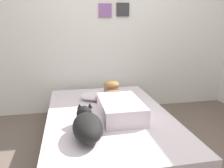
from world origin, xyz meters
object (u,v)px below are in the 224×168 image
coffee_cup (120,95)px  cell_phone (130,113)px  bed (109,130)px  dog (87,125)px  pillow (100,95)px  person_lying (118,103)px

coffee_cup → cell_phone: 0.56m
bed → dog: bearing=-121.0°
pillow → cell_phone: pillow is taller
person_lying → cell_phone: size_ratio=6.57×
dog → cell_phone: bearing=39.1°
pillow → person_lying: person_lying is taller
person_lying → dog: bearing=-127.8°
dog → coffee_cup: dog is taller
bed → pillow: 0.57m
bed → cell_phone: size_ratio=14.95×
dog → coffee_cup: 1.10m
bed → person_lying: (0.11, 0.04, 0.31)m
person_lying → coffee_cup: bearing=74.2°
pillow → coffee_cup: 0.27m
person_lying → cell_phone: 0.18m
dog → coffee_cup: (0.52, 0.97, -0.07)m
bed → cell_phone: bearing=-11.1°
pillow → coffee_cup: (0.27, 0.00, -0.02)m
bed → dog: dog is taller
pillow → person_lying: (0.13, -0.47, 0.05)m
dog → pillow: bearing=75.4°
bed → dog: 0.62m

